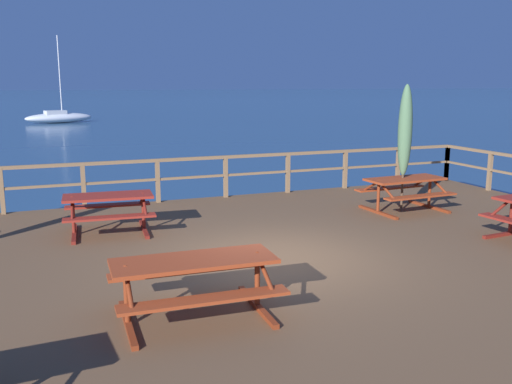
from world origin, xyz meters
name	(u,v)px	position (x,y,z in m)	size (l,w,h in m)	color
ground_plane	(273,294)	(0.00, 0.00, 0.00)	(600.00, 600.00, 0.00)	navy
wooden_deck	(273,276)	(0.00, 0.00, 0.32)	(16.20, 10.79, 0.64)	brown
railing_waterside_far	(192,171)	(0.00, 5.25, 1.39)	(16.00, 0.10, 1.09)	brown
picnic_table_back_left	(405,187)	(4.26, 2.26, 1.20)	(1.91, 1.50, 0.78)	#993819
picnic_table_back_right	(194,275)	(-1.87, -1.87, 1.20)	(2.09, 1.47, 0.78)	#993819
picnic_table_mid_right	(109,206)	(-2.37, 2.71, 1.19)	(1.81, 1.54, 0.78)	maroon
patio_umbrella_tall_mid_left	(405,131)	(4.24, 2.32, 2.49)	(0.32, 0.32, 2.90)	#4C3828
sailboat_distant	(59,117)	(-1.64, 45.91, 0.51)	(6.23, 3.20, 7.72)	silver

